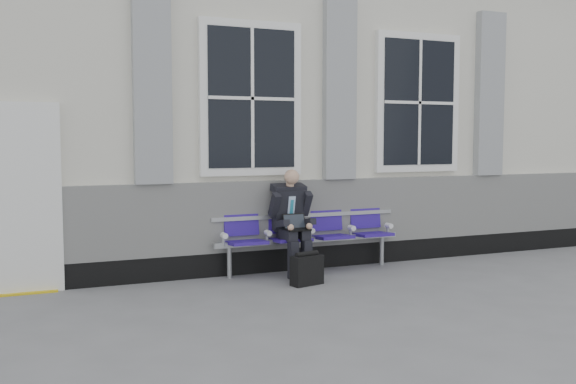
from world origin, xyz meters
name	(u,v)px	position (x,y,z in m)	size (l,w,h in m)	color
ground	(458,282)	(0.00, 0.00, 0.00)	(70.00, 70.00, 0.00)	slate
station_building	(331,110)	(-0.02, 3.47, 2.22)	(14.40, 4.40, 4.49)	beige
bench	(309,229)	(-1.40, 1.32, 0.55)	(2.60, 0.47, 0.91)	#9EA0A3
businessman	(292,217)	(-1.70, 1.19, 0.74)	(0.53, 0.71, 1.36)	black
briefcase	(307,269)	(-1.76, 0.59, 0.19)	(0.42, 0.26, 0.41)	black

